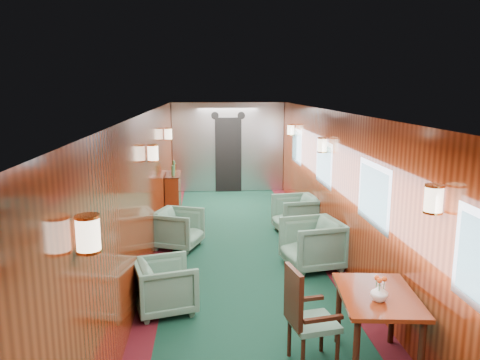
{
  "coord_description": "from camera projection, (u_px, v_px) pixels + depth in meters",
  "views": [
    {
      "loc": [
        -0.6,
        -6.58,
        2.76
      ],
      "look_at": [
        0.0,
        1.58,
        1.15
      ],
      "focal_mm": 35.0,
      "sensor_mm": 36.0,
      "label": 1
    }
  ],
  "objects": [
    {
      "name": "credenza",
      "position": [
        173.0,
        193.0,
        10.46
      ],
      "size": [
        0.31,
        1.0,
        1.17
      ],
      "color": "maroon",
      "rests_on": "ground"
    },
    {
      "name": "armchair_right_near",
      "position": [
        312.0,
        244.0,
        7.25
      ],
      "size": [
        0.99,
        0.97,
        0.77
      ],
      "primitive_type": "imported",
      "rotation": [
        0.0,
        0.0,
        -1.38
      ],
      "color": "#1F493C",
      "rests_on": "ground"
    },
    {
      "name": "armchair_left_near",
      "position": [
        166.0,
        286.0,
        5.85
      ],
      "size": [
        0.89,
        0.87,
        0.66
      ],
      "primitive_type": "imported",
      "rotation": [
        0.0,
        0.0,
        1.84
      ],
      "color": "#1F493C",
      "rests_on": "ground"
    },
    {
      "name": "wall_sconces",
      "position": [
        245.0,
        152.0,
        7.22
      ],
      "size": [
        2.97,
        7.97,
        0.25
      ],
      "color": "#FFEBC6",
      "rests_on": "ground"
    },
    {
      "name": "armchair_right_far",
      "position": [
        296.0,
        214.0,
        9.02
      ],
      "size": [
        0.91,
        0.9,
        0.73
      ],
      "primitive_type": "imported",
      "rotation": [
        0.0,
        0.0,
        -1.42
      ],
      "color": "#1F493C",
      "rests_on": "ground"
    },
    {
      "name": "dining_table",
      "position": [
        377.0,
        306.0,
        4.61
      ],
      "size": [
        0.83,
        1.11,
        0.78
      ],
      "rotation": [
        0.0,
        0.0,
        -0.1
      ],
      "color": "maroon",
      "rests_on": "ground"
    },
    {
      "name": "room",
      "position": [
        248.0,
        168.0,
        6.7
      ],
      "size": [
        12.0,
        12.1,
        2.4
      ],
      "color": "#0E3223",
      "rests_on": "ground"
    },
    {
      "name": "flower_vase",
      "position": [
        379.0,
        292.0,
        4.41
      ],
      "size": [
        0.22,
        0.22,
        0.17
      ],
      "primitive_type": "imported",
      "rotation": [
        0.0,
        0.0,
        -0.41
      ],
      "color": "silver",
      "rests_on": "dining_table"
    },
    {
      "name": "windows_right",
      "position": [
        344.0,
        176.0,
        7.08
      ],
      "size": [
        0.02,
        8.6,
        0.8
      ],
      "color": "#AEB1B5",
      "rests_on": "ground"
    },
    {
      "name": "armchair_left_far",
      "position": [
        178.0,
        229.0,
        8.18
      ],
      "size": [
        0.96,
        0.95,
        0.68
      ],
      "primitive_type": "imported",
      "rotation": [
        0.0,
        0.0,
        1.21
      ],
      "color": "#1F493C",
      "rests_on": "ground"
    },
    {
      "name": "side_chair",
      "position": [
        304.0,
        313.0,
        4.65
      ],
      "size": [
        0.54,
        0.56,
        1.04
      ],
      "rotation": [
        0.0,
        0.0,
        0.19
      ],
      "color": "#1F493C",
      "rests_on": "ground"
    },
    {
      "name": "bulkhead",
      "position": [
        228.0,
        148.0,
        12.57
      ],
      "size": [
        2.98,
        0.17,
        2.39
      ],
      "color": "#B8BABF",
      "rests_on": "ground"
    }
  ]
}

